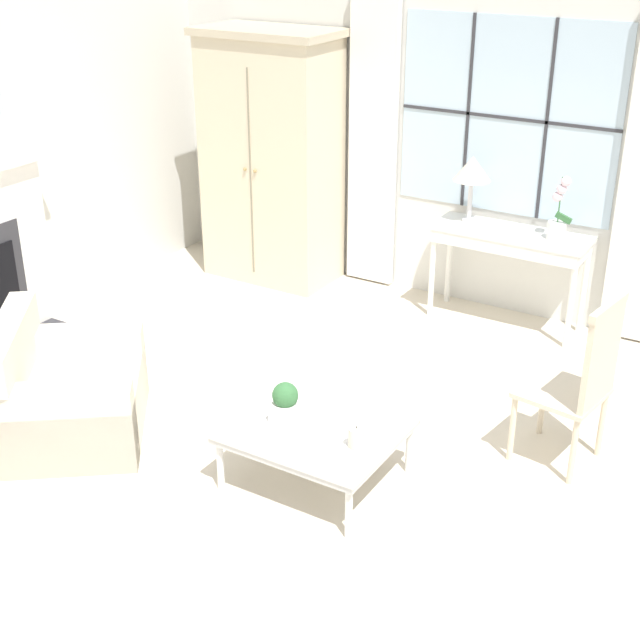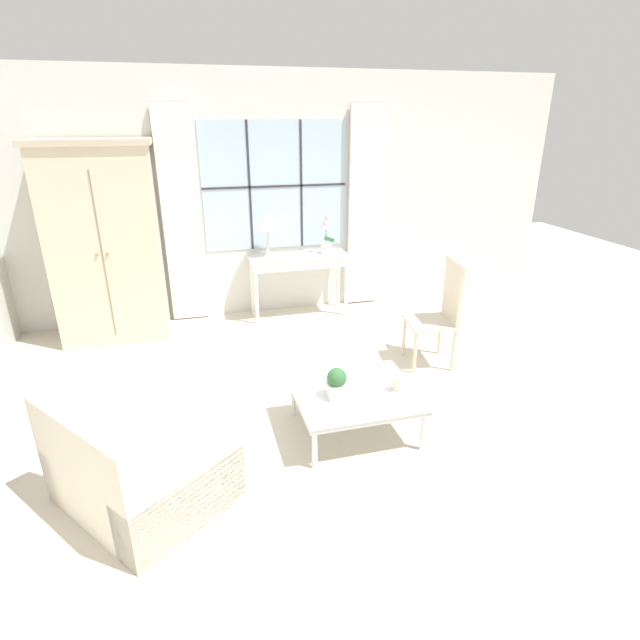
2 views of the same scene
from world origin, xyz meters
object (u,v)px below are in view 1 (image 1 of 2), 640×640
(armchair_upholstered, at_px, (67,396))
(potted_plant_small, at_px, (285,402))
(armoire, at_px, (271,157))
(table_lamp, at_px, (472,170))
(side_chair_wooden, at_px, (582,377))
(potted_orchid, at_px, (558,217))
(console_table, at_px, (510,243))
(pillar_candle, at_px, (356,439))
(coffee_table, at_px, (316,430))

(armchair_upholstered, xyz_separation_m, potted_plant_small, (1.39, 0.31, 0.23))
(armoire, relative_size, table_lamp, 4.09)
(armoire, relative_size, side_chair_wooden, 1.99)
(armoire, height_order, side_chair_wooden, armoire)
(potted_orchid, xyz_separation_m, potted_plant_small, (-0.65, -2.61, -0.44))
(armoire, bearing_deg, console_table, 2.39)
(potted_plant_small, relative_size, pillar_candle, 1.73)
(side_chair_wooden, bearing_deg, table_lamp, 129.79)
(coffee_table, bearing_deg, table_lamp, 94.74)
(table_lamp, relative_size, side_chair_wooden, 0.49)
(potted_orchid, relative_size, potted_plant_small, 2.02)
(potted_orchid, bearing_deg, armchair_upholstered, -124.96)
(armchair_upholstered, height_order, side_chair_wooden, side_chair_wooden)
(coffee_table, relative_size, pillar_candle, 6.76)
(table_lamp, distance_m, potted_orchid, 0.74)
(table_lamp, xyz_separation_m, potted_orchid, (0.70, -0.04, -0.24))
(table_lamp, bearing_deg, potted_plant_small, -88.92)
(potted_orchid, xyz_separation_m, armchair_upholstered, (-2.04, -2.92, -0.67))
(armoire, distance_m, pillar_candle, 3.48)
(potted_orchid, relative_size, side_chair_wooden, 0.45)
(armchair_upholstered, bearing_deg, side_chair_wooden, 25.04)
(table_lamp, xyz_separation_m, armchair_upholstered, (-1.34, -2.96, -0.91))
(potted_plant_small, bearing_deg, side_chair_wooden, 35.70)
(table_lamp, distance_m, pillar_candle, 2.84)
(console_table, distance_m, pillar_candle, 2.67)
(armoire, bearing_deg, armchair_upholstered, -81.90)
(table_lamp, bearing_deg, armoire, -175.82)
(armoire, height_order, armchair_upholstered, armoire)
(table_lamp, height_order, armchair_upholstered, table_lamp)
(armchair_upholstered, height_order, coffee_table, armchair_upholstered)
(table_lamp, distance_m, side_chair_wooden, 2.27)
(console_table, bearing_deg, coffee_table, -93.24)
(side_chair_wooden, xyz_separation_m, coffee_table, (-1.19, -0.92, -0.25))
(armchair_upholstered, xyz_separation_m, pillar_candle, (1.86, 0.27, 0.17))
(armchair_upholstered, bearing_deg, table_lamp, 65.65)
(armoire, distance_m, potted_plant_small, 3.15)
(potted_orchid, height_order, side_chair_wooden, potted_orchid)
(console_table, relative_size, potted_orchid, 2.50)
(armoire, bearing_deg, side_chair_wooden, -26.30)
(side_chair_wooden, height_order, pillar_candle, side_chair_wooden)
(potted_plant_small, bearing_deg, armchair_upholstered, -167.43)
(console_table, xyz_separation_m, coffee_table, (-0.14, -2.56, -0.34))
(console_table, xyz_separation_m, side_chair_wooden, (1.04, -1.64, -0.09))
(armoire, distance_m, potted_orchid, 2.45)
(pillar_candle, bearing_deg, side_chair_wooden, 49.07)
(armoire, relative_size, potted_orchid, 4.43)
(armchair_upholstered, bearing_deg, potted_orchid, 55.04)
(potted_plant_small, height_order, pillar_candle, potted_plant_small)
(potted_orchid, distance_m, pillar_candle, 2.71)
(table_lamp, xyz_separation_m, potted_plant_small, (0.05, -2.65, -0.68))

